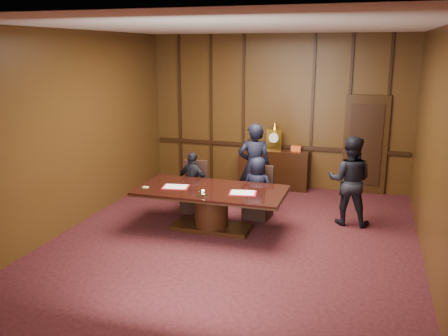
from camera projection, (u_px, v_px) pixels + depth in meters
name	position (u px, v px, depth m)	size (l,w,h in m)	color
room	(242.00, 139.00, 7.79)	(7.00, 7.04, 3.50)	black
sideboard	(274.00, 167.00, 11.01)	(1.60, 0.45, 1.54)	black
conference_table	(211.00, 202.00, 8.44)	(2.62, 1.32, 0.76)	black
folder_left	(176.00, 187.00, 8.47)	(0.51, 0.41, 0.02)	maroon
folder_right	(243.00, 193.00, 8.11)	(0.51, 0.40, 0.02)	maroon
inkstand	(203.00, 193.00, 7.94)	(0.20, 0.14, 0.12)	white
notepad	(146.00, 187.00, 8.45)	(0.10, 0.07, 0.01)	#DDDA6C
chair_left	(195.00, 196.00, 9.49)	(0.54, 0.54, 0.99)	black
chair_right	(258.00, 202.00, 9.11)	(0.53, 0.53, 0.99)	black
signatory_left	(193.00, 182.00, 9.34)	(0.71, 0.30, 1.21)	black
signatory_right	(257.00, 188.00, 8.97)	(0.59, 0.38, 1.21)	black
witness_left	(254.00, 167.00, 9.45)	(0.64, 0.42, 1.76)	black
witness_right	(350.00, 181.00, 8.65)	(0.80, 0.63, 1.65)	black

